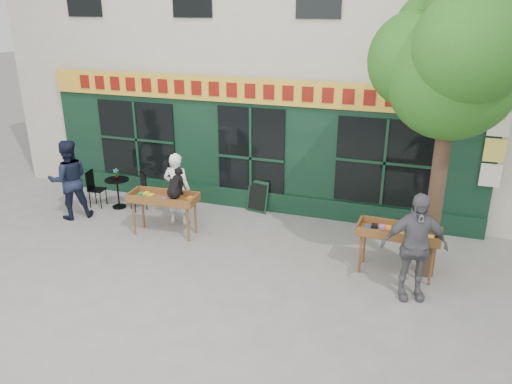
# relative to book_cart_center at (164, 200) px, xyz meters

# --- Properties ---
(ground) EXTENTS (80.00, 80.00, 0.00)m
(ground) POSITION_rel_book_cart_center_xyz_m (1.34, -0.27, -0.82)
(ground) COLOR slate
(ground) RESTS_ON ground
(building) EXTENTS (14.00, 7.26, 10.00)m
(building) POSITION_rel_book_cart_center_xyz_m (1.34, 5.71, 4.15)
(building) COLOR beige
(building) RESTS_ON ground
(street_tree) EXTENTS (3.05, 2.90, 5.60)m
(street_tree) POSITION_rel_book_cart_center_xyz_m (5.68, 0.09, 3.29)
(street_tree) COLOR #382619
(street_tree) RESTS_ON ground
(book_cart_center) EXTENTS (1.54, 0.72, 0.99)m
(book_cart_center) POSITION_rel_book_cart_center_xyz_m (0.00, 0.00, 0.00)
(book_cart_center) COLOR brown
(book_cart_center) RESTS_ON ground
(dog) EXTENTS (0.38, 0.62, 0.60)m
(dog) POSITION_rel_book_cart_center_xyz_m (0.35, -0.05, 0.47)
(dog) COLOR black
(dog) RESTS_ON book_cart_center
(woman) EXTENTS (0.66, 0.46, 1.73)m
(woman) POSITION_rel_book_cart_center_xyz_m (-0.00, 0.65, 0.04)
(woman) COLOR white
(woman) RESTS_ON ground
(book_cart_right) EXTENTS (1.53, 0.69, 0.99)m
(book_cart_right) POSITION_rel_book_cart_center_xyz_m (5.06, -0.13, 0.00)
(book_cart_right) COLOR brown
(book_cart_right) RESTS_ON ground
(man_right) EXTENTS (1.25, 0.80, 1.97)m
(man_right) POSITION_rel_book_cart_center_xyz_m (5.36, -0.88, 0.16)
(man_right) COLOR #57575C
(man_right) RESTS_ON ground
(bistro_table) EXTENTS (0.60, 0.60, 0.76)m
(bistro_table) POSITION_rel_book_cart_center_xyz_m (-1.90, 1.03, -0.28)
(bistro_table) COLOR black
(bistro_table) RESTS_ON ground
(bistro_chair_left) EXTENTS (0.41, 0.41, 0.95)m
(bistro_chair_left) POSITION_rel_book_cart_center_xyz_m (-2.54, 0.91, -0.26)
(bistro_chair_left) COLOR black
(bistro_chair_left) RESTS_ON ground
(bistro_chair_right) EXTENTS (0.51, 0.51, 0.95)m
(bistro_chair_right) POSITION_rel_book_cart_center_xyz_m (-1.30, 1.15, -0.26)
(bistro_chair_right) COLOR black
(bistro_chair_right) RESTS_ON ground
(potted_plant) EXTENTS (0.18, 0.15, 0.29)m
(potted_plant) POSITION_rel_book_cart_center_xyz_m (-1.90, 1.03, 0.09)
(potted_plant) COLOR gray
(potted_plant) RESTS_ON bistro_table
(man_left) EXTENTS (1.19, 1.18, 1.94)m
(man_left) POSITION_rel_book_cart_center_xyz_m (-2.60, 0.13, 0.15)
(man_left) COLOR black
(man_left) RESTS_ON ground
(chalkboard) EXTENTS (0.59, 0.29, 0.79)m
(chalkboard) POSITION_rel_book_cart_center_xyz_m (1.55, 1.92, -0.42)
(chalkboard) COLOR black
(chalkboard) RESTS_ON ground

